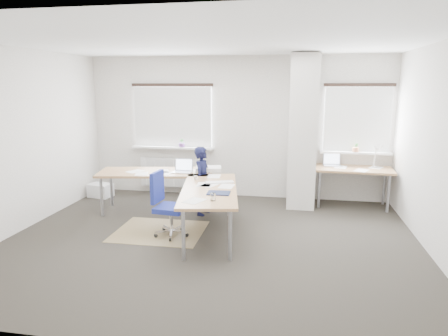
% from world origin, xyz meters
% --- Properties ---
extents(ground, '(6.00, 6.00, 0.00)m').
position_xyz_m(ground, '(0.00, 0.00, 0.00)').
color(ground, '#282420').
rests_on(ground, ground).
extents(room_shell, '(6.04, 5.04, 2.82)m').
position_xyz_m(room_shell, '(0.18, 0.45, 1.75)').
color(room_shell, '#BCB5AB').
rests_on(room_shell, ground).
extents(floor_mat, '(1.36, 1.15, 0.01)m').
position_xyz_m(floor_mat, '(-0.86, 0.22, 0.00)').
color(floor_mat, olive).
rests_on(floor_mat, ground).
extents(white_crate, '(0.50, 0.40, 0.27)m').
position_xyz_m(white_crate, '(-2.70, 1.91, 0.13)').
color(white_crate, white).
rests_on(white_crate, ground).
extents(desk_main, '(2.82, 2.63, 0.96)m').
position_xyz_m(desk_main, '(-0.61, 0.75, 0.69)').
color(desk_main, brown).
rests_on(desk_main, ground).
extents(desk_side, '(1.43, 0.77, 1.22)m').
position_xyz_m(desk_side, '(2.25, 2.15, 0.69)').
color(desk_side, brown).
rests_on(desk_side, ground).
extents(task_chair, '(0.53, 0.53, 0.98)m').
position_xyz_m(task_chair, '(-0.66, 0.10, 0.27)').
color(task_chair, navy).
rests_on(task_chair, ground).
extents(person, '(0.35, 0.48, 1.20)m').
position_xyz_m(person, '(-0.39, 1.20, 0.60)').
color(person, black).
rests_on(person, ground).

